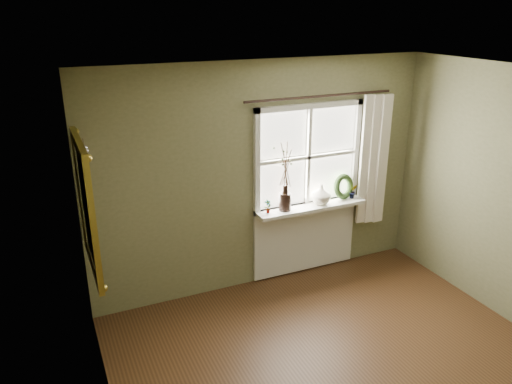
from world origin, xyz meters
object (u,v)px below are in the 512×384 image
object	(u,v)px
cream_vase	(321,194)
gilt_mirror	(86,206)
dark_jug	(285,202)
wreath	(343,189)

from	to	relation	value
cream_vase	gilt_mirror	bearing A→B (deg)	-170.52
dark_jug	gilt_mirror	bearing A→B (deg)	-168.48
gilt_mirror	wreath	bearing A→B (deg)	9.18
wreath	gilt_mirror	xyz separation A→B (m)	(-2.98, -0.48, 0.45)
cream_vase	wreath	bearing A→B (deg)	6.82
dark_jug	wreath	distance (m)	0.81
cream_vase	wreath	distance (m)	0.34
wreath	gilt_mirror	distance (m)	3.05
wreath	cream_vase	bearing A→B (deg)	171.59
dark_jug	gilt_mirror	xyz separation A→B (m)	(-2.17, -0.44, 0.47)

